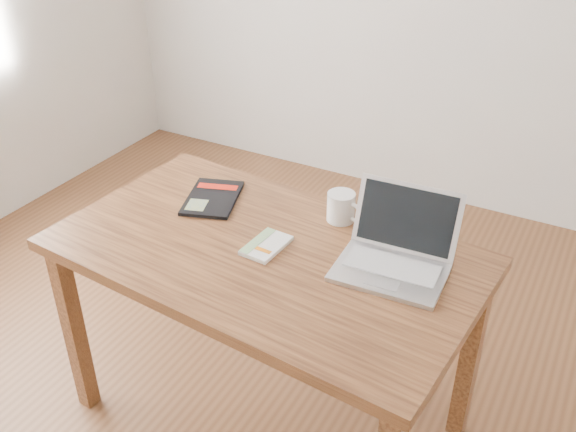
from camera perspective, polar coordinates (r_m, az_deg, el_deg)
The scene contains 6 objects.
room at distance 1.70m, azimuth -6.74°, elevation 13.28°, with size 4.04×4.04×2.70m.
desk at distance 2.05m, azimuth -2.03°, elevation -4.94°, with size 1.38×0.87×0.75m.
white_guidebook at distance 2.00m, azimuth -1.94°, elevation -2.64°, with size 0.11×0.17×0.01m.
black_guidebook at distance 2.27m, azimuth -6.73°, elevation 1.61°, with size 0.24×0.30×0.01m.
laptop at distance 1.93m, azimuth 9.56°, elevation -3.20°, with size 0.33×0.31×0.22m.
coffee_mug at distance 2.12m, azimuth 4.80°, elevation 0.83°, with size 0.13×0.09×0.10m.
Camera 1 is at (0.87, -1.32, 1.88)m, focal length 40.00 mm.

